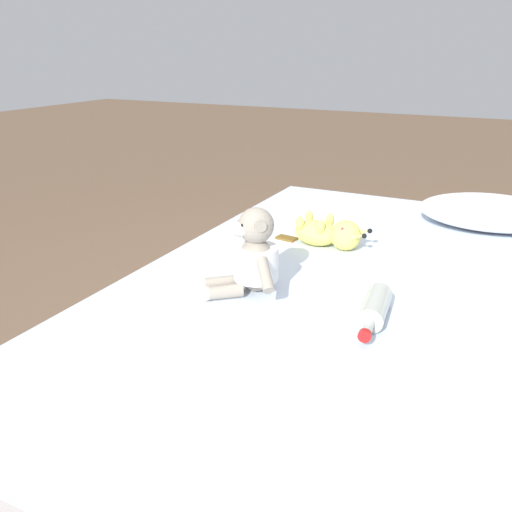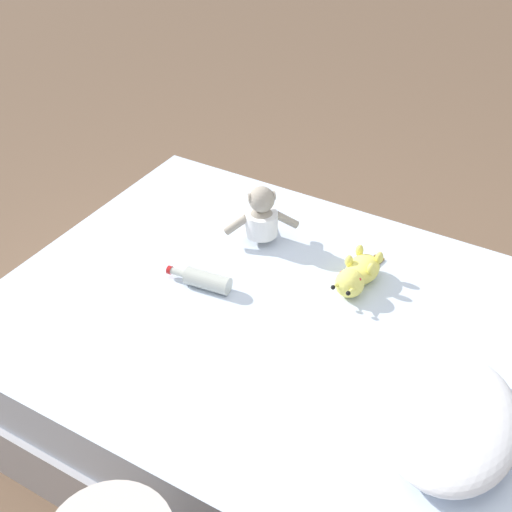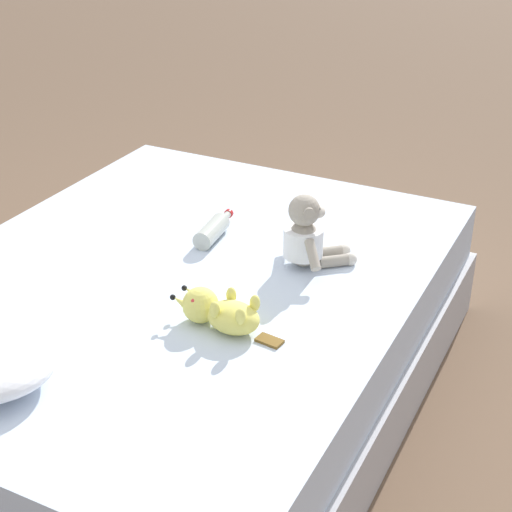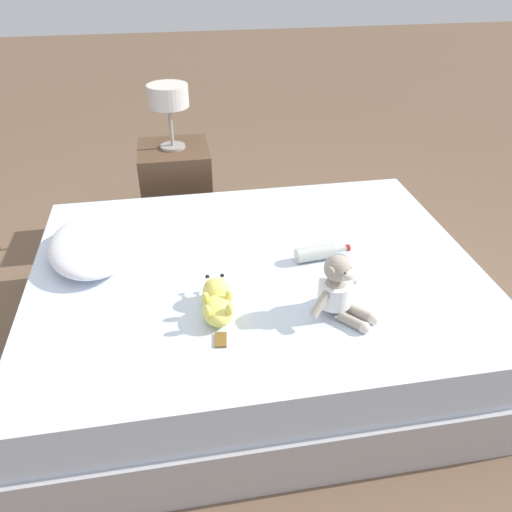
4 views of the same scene
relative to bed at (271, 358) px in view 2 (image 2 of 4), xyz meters
name	(u,v)px [view 2 (image 2 of 4)]	position (x,y,z in m)	size (l,w,h in m)	color
ground_plane	(270,400)	(0.00, 0.00, -0.22)	(16.00, 16.00, 0.00)	brown
bed	(271,358)	(0.00, 0.00, 0.00)	(1.46, 1.87, 0.44)	#B2B2B7
pillow	(452,419)	(0.19, 0.66, 0.28)	(0.54, 0.42, 0.11)	white
plush_monkey	(261,218)	(-0.34, -0.24, 0.32)	(0.25, 0.26, 0.24)	#9E9384
plush_yellow_creature	(357,274)	(-0.27, 0.19, 0.27)	(0.33, 0.12, 0.10)	#EAE066
glass_bottle	(205,280)	(0.01, -0.26, 0.25)	(0.08, 0.24, 0.06)	#B7BCB2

